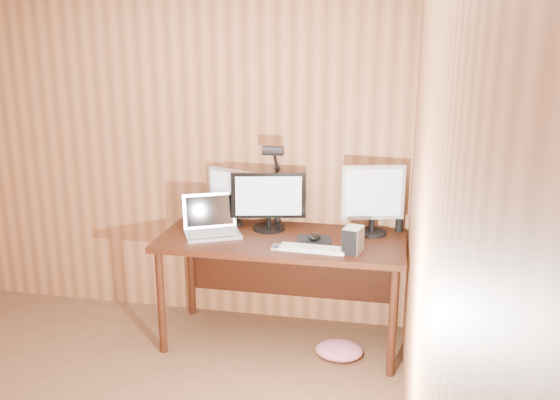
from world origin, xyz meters
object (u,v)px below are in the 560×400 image
(monitor_center, at_px, (269,201))
(hard_drive, at_px, (353,240))
(monitor_right, at_px, (373,197))
(laptop, at_px, (211,224))
(desk, at_px, (284,251))
(keyboard, at_px, (312,249))
(mouse, at_px, (314,236))
(speaker, at_px, (399,222))
(desk_lamp, at_px, (275,173))
(phone, at_px, (276,247))
(monitor_left, at_px, (230,195))

(monitor_center, height_order, hard_drive, monitor_center)
(monitor_right, height_order, laptop, monitor_right)
(desk, relative_size, laptop, 3.64)
(hard_drive, bearing_deg, keyboard, -162.28)
(mouse, height_order, hard_drive, hard_drive)
(monitor_center, height_order, laptop, monitor_center)
(monitor_right, relative_size, speaker, 3.74)
(laptop, xyz_separation_m, desk_lamp, (0.39, 0.23, 0.32))
(monitor_center, distance_m, phone, 0.43)
(phone, bearing_deg, speaker, 32.92)
(monitor_right, xyz_separation_m, speaker, (0.18, 0.11, -0.19))
(monitor_center, bearing_deg, hard_drive, -41.61)
(desk, distance_m, keyboard, 0.38)
(keyboard, bearing_deg, laptop, 167.63)
(hard_drive, bearing_deg, desk_lamp, 158.99)
(monitor_right, height_order, phone, monitor_right)
(speaker, bearing_deg, phone, -146.23)
(speaker, bearing_deg, keyboard, -136.63)
(speaker, height_order, desk_lamp, desk_lamp)
(laptop, distance_m, speaker, 1.27)
(monitor_right, relative_size, keyboard, 1.13)
(monitor_right, height_order, hard_drive, monitor_right)
(monitor_left, height_order, desk_lamp, desk_lamp)
(desk, height_order, monitor_center, monitor_center)
(mouse, bearing_deg, keyboard, -96.61)
(keyboard, bearing_deg, desk, 134.30)
(monitor_center, xyz_separation_m, desk_lamp, (0.03, 0.07, 0.18))
(desk, bearing_deg, laptop, -171.78)
(phone, height_order, desk_lamp, desk_lamp)
(monitor_left, distance_m, mouse, 0.68)
(laptop, height_order, mouse, laptop)
(keyboard, relative_size, phone, 4.35)
(keyboard, bearing_deg, monitor_right, 51.32)
(hard_drive, bearing_deg, desk, 167.06)
(monitor_center, xyz_separation_m, monitor_left, (-0.28, 0.05, 0.01))
(desk, xyz_separation_m, phone, (0.00, -0.27, 0.13))
(monitor_right, relative_size, phone, 4.89)
(desk, xyz_separation_m, monitor_right, (0.57, 0.12, 0.37))
(monitor_right, bearing_deg, mouse, -166.53)
(desk, bearing_deg, desk_lamp, 119.41)
(desk, height_order, laptop, laptop)
(desk_lamp, bearing_deg, phone, -73.75)
(monitor_center, relative_size, desk_lamp, 0.81)
(keyboard, bearing_deg, desk_lamp, 130.26)
(mouse, bearing_deg, laptop, 168.14)
(desk_lamp, bearing_deg, desk, -56.51)
(monitor_left, relative_size, speaker, 3.15)
(monitor_left, relative_size, phone, 4.13)
(monitor_right, bearing_deg, phone, -160.32)
(monitor_right, relative_size, mouse, 3.96)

